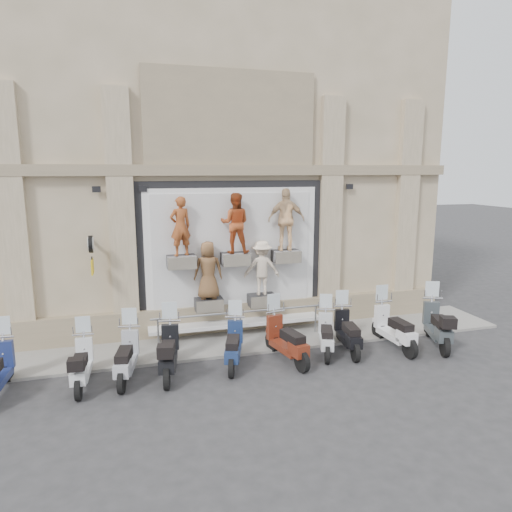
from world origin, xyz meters
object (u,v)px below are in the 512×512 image
object	(u,v)px
scooter_b	(81,356)
scooter_i	(394,320)
scooter_c	(126,348)
scooter_d	(168,343)
scooter_g	(326,327)
scooter_e	(234,337)
scooter_h	(348,324)
guard_rail	(241,327)
scooter_f	(286,331)
scooter_j	(438,317)
clock_sign_bracket	(91,250)

from	to	relation	value
scooter_b	scooter_i	bearing A→B (deg)	3.07
scooter_b	scooter_c	size ratio (longest dim) A/B	0.95
scooter_d	scooter_g	size ratio (longest dim) A/B	1.10
scooter_e	scooter_i	size ratio (longest dim) A/B	0.93
scooter_b	scooter_h	bearing A→B (deg)	4.34
guard_rail	scooter_c	xyz separation A→B (m)	(-3.13, -1.54, 0.31)
scooter_e	scooter_i	xyz separation A→B (m)	(4.50, -0.09, 0.06)
scooter_d	scooter_e	size ratio (longest dim) A/B	1.07
guard_rail	scooter_g	distance (m)	2.47
scooter_c	scooter_h	bearing A→B (deg)	11.20
guard_rail	scooter_g	size ratio (longest dim) A/B	2.77
guard_rail	scooter_b	xyz separation A→B (m)	(-4.11, -1.63, 0.27)
guard_rail	scooter_h	xyz separation A→B (m)	(2.63, -1.42, 0.31)
scooter_f	scooter_j	xyz separation A→B (m)	(4.40, -0.15, 0.03)
clock_sign_bracket	scooter_j	size ratio (longest dim) A/B	0.49
scooter_i	scooter_j	xyz separation A→B (m)	(1.25, -0.18, 0.03)
scooter_g	scooter_i	world-z (taller)	scooter_i
guard_rail	scooter_i	size ratio (longest dim) A/B	2.51
scooter_e	scooter_h	bearing A→B (deg)	18.40
scooter_e	scooter_j	size ratio (longest dim) A/B	0.90
scooter_c	clock_sign_bracket	bearing A→B (deg)	121.00
scooter_d	scooter_j	xyz separation A→B (m)	(7.37, -0.15, 0.03)
scooter_h	scooter_j	world-z (taller)	scooter_j
scooter_f	scooter_g	size ratio (longest dim) A/B	1.10
scooter_j	scooter_h	bearing A→B (deg)	-166.29
scooter_g	scooter_h	bearing A→B (deg)	17.98
scooter_j	guard_rail	bearing A→B (deg)	-177.78
scooter_f	scooter_h	size ratio (longest dim) A/B	1.05
clock_sign_bracket	scooter_h	xyz separation A→B (m)	(6.53, -1.89, -2.03)
scooter_i	scooter_h	bearing A→B (deg)	171.98
scooter_f	scooter_i	bearing A→B (deg)	-11.47
scooter_b	scooter_c	distance (m)	0.99
scooter_d	scooter_i	world-z (taller)	scooter_i
scooter_e	scooter_i	world-z (taller)	scooter_i
scooter_f	scooter_i	distance (m)	3.15
guard_rail	scooter_b	distance (m)	4.43
scooter_e	scooter_g	world-z (taller)	scooter_e
scooter_f	scooter_g	xyz separation A→B (m)	(1.20, 0.20, -0.08)
guard_rail	scooter_g	xyz separation A→B (m)	(2.02, -1.39, 0.28)
scooter_e	scooter_c	bearing A→B (deg)	-160.99
guard_rail	scooter_h	world-z (taller)	scooter_h
scooter_b	scooter_g	xyz separation A→B (m)	(6.13, 0.24, 0.01)
scooter_f	scooter_c	bearing A→B (deg)	167.27
clock_sign_bracket	scooter_i	size ratio (longest dim) A/B	0.51
guard_rail	clock_sign_bracket	size ratio (longest dim) A/B	4.96
scooter_c	scooter_h	world-z (taller)	scooter_h
scooter_b	scooter_e	size ratio (longest dim) A/B	0.96
scooter_c	scooter_f	size ratio (longest dim) A/B	0.95
scooter_d	clock_sign_bracket	bearing A→B (deg)	139.62
guard_rail	scooter_c	bearing A→B (deg)	-153.80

